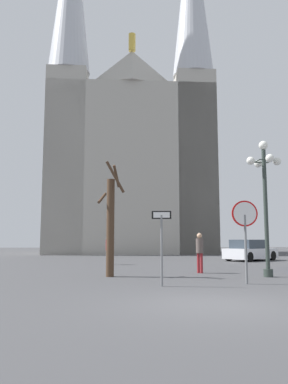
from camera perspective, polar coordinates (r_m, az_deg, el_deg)
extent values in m
plane|color=#424244|center=(8.95, 10.87, -16.23)|extent=(120.00, 120.00, 0.00)
cube|color=#ADA89E|center=(41.18, -2.04, 2.65)|extent=(17.08, 11.21, 16.78)
pyramid|color=#ADA89E|center=(40.19, -1.81, 18.09)|extent=(5.90, 2.27, 3.50)
cylinder|color=gold|center=(41.39, -1.79, 21.41)|extent=(0.70, 0.70, 1.80)
cube|color=#ADA89E|center=(38.43, -11.50, 4.54)|extent=(4.01, 4.01, 18.17)
cube|color=#ADA89E|center=(38.77, 7.60, 4.36)|extent=(4.01, 4.01, 18.17)
cylinder|color=slate|center=(13.06, 14.97, -8.24)|extent=(0.08, 0.08, 2.25)
cylinder|color=red|center=(13.08, 14.80, -3.13)|extent=(0.86, 0.11, 0.86)
cylinder|color=white|center=(13.06, 14.84, -3.12)|extent=(0.76, 0.07, 0.76)
cylinder|color=slate|center=(12.02, 2.66, -8.69)|extent=(0.07, 0.07, 2.20)
cube|color=black|center=(12.04, 2.63, -3.45)|extent=(0.61, 0.12, 0.25)
cube|color=white|center=(12.02, 2.64, -3.44)|extent=(0.51, 0.09, 0.18)
cylinder|color=#2D3833|center=(15.75, 17.74, -2.87)|extent=(0.16, 0.16, 5.01)
cylinder|color=#2D3833|center=(15.77, 18.07, -11.43)|extent=(0.36, 0.36, 0.30)
sphere|color=white|center=(16.16, 17.39, 6.66)|extent=(0.36, 0.36, 0.36)
sphere|color=white|center=(16.25, 19.25, 4.34)|extent=(0.32, 0.32, 0.32)
cylinder|color=#2D3833|center=(16.13, 18.37, 4.39)|extent=(0.05, 0.55, 0.05)
sphere|color=white|center=(16.52, 16.71, 4.06)|extent=(0.32, 0.32, 0.32)
cylinder|color=#2D3833|center=(16.27, 17.08, 4.24)|extent=(0.55, 0.05, 0.05)
sphere|color=white|center=(15.81, 15.64, 4.52)|extent=(0.32, 0.32, 0.32)
cylinder|color=#2D3833|center=(15.91, 16.56, 4.47)|extent=(0.05, 0.55, 0.05)
sphere|color=white|center=(15.53, 18.28, 4.82)|extent=(0.32, 0.32, 0.32)
cylinder|color=#2D3833|center=(15.78, 17.87, 4.62)|extent=(0.55, 0.05, 0.05)
cylinder|color=#473323|center=(15.13, -5.05, -5.27)|extent=(0.31, 0.31, 3.82)
cylinder|color=#473323|center=(14.98, -4.32, 2.24)|extent=(0.81, 0.46, 1.22)
cylinder|color=#473323|center=(15.34, -6.28, -0.90)|extent=(0.39, 0.77, 0.52)
cylinder|color=#473323|center=(15.22, -4.14, 2.37)|extent=(0.35, 0.57, 0.85)
cube|color=silver|center=(27.29, 15.65, -8.82)|extent=(4.31, 3.72, 0.67)
cube|color=#333D47|center=(27.11, 15.37, -7.50)|extent=(2.75, 2.58, 0.59)
cylinder|color=black|center=(28.87, 15.86, -9.03)|extent=(0.65, 0.54, 0.64)
cylinder|color=black|center=(28.01, 18.61, -9.00)|extent=(0.65, 0.54, 0.64)
cylinder|color=black|center=(26.65, 12.56, -9.32)|extent=(0.65, 0.54, 0.64)
cylinder|color=black|center=(25.72, 15.45, -9.32)|extent=(0.65, 0.54, 0.64)
cylinder|color=maroon|center=(16.91, 8.13, -10.46)|extent=(0.12, 0.12, 0.85)
cylinder|color=maroon|center=(16.82, 8.58, -10.47)|extent=(0.12, 0.12, 0.85)
cylinder|color=#594C47|center=(16.84, 8.31, -7.95)|extent=(0.32, 0.32, 0.63)
sphere|color=tan|center=(16.84, 8.28, -6.48)|extent=(0.23, 0.23, 0.23)
cylinder|color=#594C47|center=(22.27, -5.54, -9.70)|extent=(0.12, 0.12, 0.81)
cylinder|color=#594C47|center=(22.27, -5.13, -9.71)|extent=(0.12, 0.12, 0.81)
cylinder|color=maroon|center=(22.25, -5.31, -7.88)|extent=(0.32, 0.32, 0.61)
sphere|color=tan|center=(22.25, -5.30, -6.81)|extent=(0.22, 0.22, 0.22)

